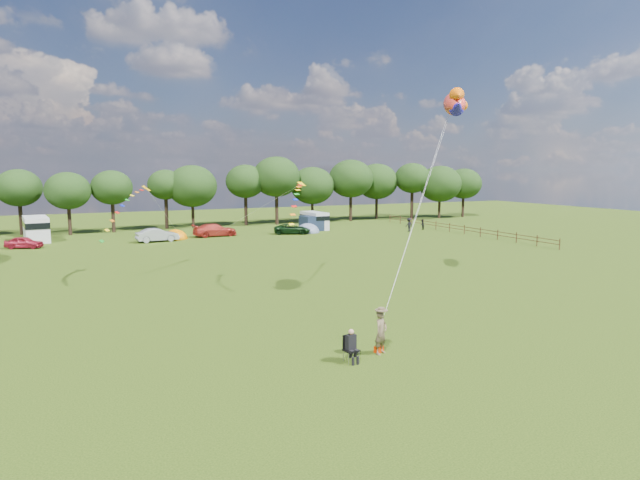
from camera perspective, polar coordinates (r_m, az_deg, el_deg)
name	(u,v)px	position (r m, az deg, el deg)	size (l,w,h in m)	color
ground_plane	(388,340)	(26.79, 7.27, -10.58)	(180.00, 180.00, 0.00)	black
tree_line	(218,183)	(78.88, -10.84, 5.97)	(102.98, 10.98, 10.27)	black
fence	(457,228)	(72.64, 14.39, 1.28)	(0.12, 33.12, 1.20)	#472D19
car_a	(24,242)	(64.71, -29.03, -0.23)	(1.50, 3.82, 1.27)	maroon
car_b	(157,235)	(64.58, -16.96, 0.51)	(1.65, 4.43, 1.56)	#979B9E
car_c	(215,230)	(68.06, -11.14, 1.05)	(2.22, 5.28, 1.58)	#B02B20
car_d	(292,229)	(69.40, -2.98, 1.19)	(2.18, 4.81, 1.31)	black
campervan_b	(36,228)	(70.27, -28.03, 1.13)	(3.20, 6.14, 2.88)	silver
campervan_d	(314,220)	(74.57, -0.60, 2.15)	(2.48, 5.13, 2.45)	#BBBABD
tent_orange	(176,239)	(66.78, -15.15, 0.14)	(2.87, 3.15, 2.25)	#DB7000
tent_greyblue	(308,232)	(71.17, -1.33, 0.84)	(3.20, 3.50, 2.38)	slate
awning_navy	(314,223)	(73.24, -0.68, 1.81)	(3.24, 2.64, 2.03)	#172235
kite_flyer	(381,332)	(24.62, 6.52, -9.75)	(0.73, 0.48, 2.01)	brown
camp_chair	(351,342)	(23.59, 3.28, -10.81)	(0.68, 0.68, 1.47)	#99999E
kite_bag	(379,349)	(25.07, 6.29, -11.50)	(0.41, 0.27, 0.29)	#C12700
fish_kite	(455,103)	(37.42, 14.20, 13.96)	(3.19, 4.20, 2.28)	#F73B2D
streamer_kite_b	(129,204)	(43.03, -19.73, 3.66)	(4.23, 4.79, 3.84)	#FFB100
streamer_kite_c	(298,195)	(38.37, -2.41, 4.80)	(3.10, 4.81, 2.77)	yellow
walker_a	(422,225)	(75.31, 10.84, 1.62)	(0.71, 0.44, 1.46)	black
walker_b	(409,225)	(72.98, 9.46, 1.62)	(1.20, 0.56, 1.85)	black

